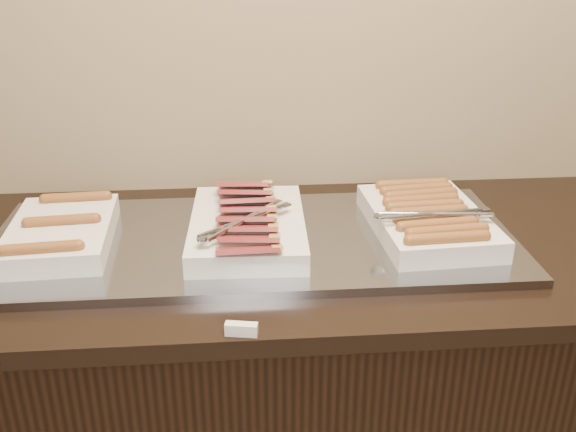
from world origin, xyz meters
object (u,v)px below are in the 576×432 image
object	(u,v)px
dish_left	(61,233)
dish_right	(428,218)
warming_tray	(254,241)
counter	(254,398)
dish_center	(247,225)

from	to	relation	value
dish_left	dish_right	world-z (taller)	dish_right
warming_tray	dish_left	xyz separation A→B (m)	(-0.43, 0.00, 0.04)
dish_left	counter	bearing A→B (deg)	-2.77
warming_tray	dish_left	bearing A→B (deg)	180.00
warming_tray	dish_right	bearing A→B (deg)	-0.51
counter	dish_right	size ratio (longest dim) A/B	5.34
warming_tray	counter	bearing A→B (deg)	180.00
counter	dish_center	bearing A→B (deg)	-147.17
counter	dish_center	world-z (taller)	dish_center
warming_tray	dish_left	world-z (taller)	dish_left
counter	warming_tray	distance (m)	0.46
warming_tray	dish_left	size ratio (longest dim) A/B	3.54
warming_tray	dish_center	world-z (taller)	dish_center
counter	dish_left	size ratio (longest dim) A/B	6.08
dish_right	warming_tray	bearing A→B (deg)	176.27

